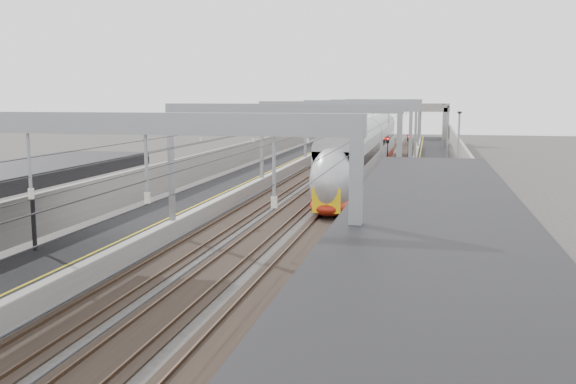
% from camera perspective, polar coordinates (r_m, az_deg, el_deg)
% --- Properties ---
extents(platform_left, '(4.00, 120.00, 1.00)m').
position_cam_1_polar(platform_left, '(59.14, -3.18, 1.19)').
color(platform_left, black).
rests_on(platform_left, ground).
extents(platform_right, '(4.00, 120.00, 1.00)m').
position_cam_1_polar(platform_right, '(57.00, 12.51, 0.73)').
color(platform_right, black).
rests_on(platform_right, ground).
extents(tracks, '(11.40, 140.00, 0.20)m').
position_cam_1_polar(tracks, '(57.59, 4.51, 0.53)').
color(tracks, black).
rests_on(tracks, ground).
extents(overhead_line, '(13.00, 140.00, 6.60)m').
position_cam_1_polar(overhead_line, '(63.63, 5.40, 6.78)').
color(overhead_line, gray).
rests_on(overhead_line, platform_left).
extents(canopy_right, '(4.40, 30.00, 4.24)m').
position_cam_1_polar(canopy_right, '(14.78, 13.12, -2.92)').
color(canopy_right, black).
rests_on(canopy_right, platform_right).
extents(overbridge, '(22.00, 2.20, 6.90)m').
position_cam_1_polar(overbridge, '(111.81, 8.46, 7.00)').
color(overbridge, gray).
rests_on(overbridge, ground).
extents(wall_left, '(0.30, 120.00, 3.20)m').
position_cam_1_polar(wall_left, '(59.95, -6.14, 2.31)').
color(wall_left, gray).
rests_on(wall_left, ground).
extents(wall_right, '(0.30, 120.00, 3.20)m').
position_cam_1_polar(wall_right, '(56.97, 15.76, 1.73)').
color(wall_right, gray).
rests_on(wall_right, ground).
extents(train, '(2.91, 53.08, 4.60)m').
position_cam_1_polar(train, '(65.22, 6.83, 3.36)').
color(train, '#9A1C0E').
rests_on(train, ground).
extents(signal_green, '(0.32, 0.32, 3.48)m').
position_cam_1_polar(signal_green, '(78.82, 2.89, 4.40)').
color(signal_green, black).
rests_on(signal_green, ground).
extents(signal_red_near, '(0.32, 0.32, 3.48)m').
position_cam_1_polar(signal_red_near, '(74.32, 8.85, 4.07)').
color(signal_red_near, black).
rests_on(signal_red_near, ground).
extents(signal_red_far, '(0.32, 0.32, 3.48)m').
position_cam_1_polar(signal_red_far, '(78.69, 10.66, 4.26)').
color(signal_red_far, black).
rests_on(signal_red_far, ground).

